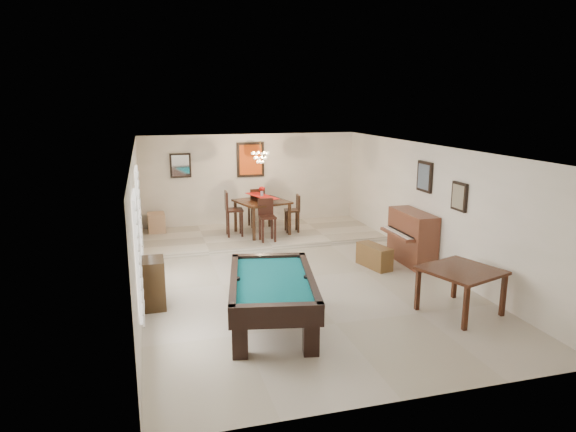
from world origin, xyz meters
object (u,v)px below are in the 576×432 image
piano_bench (374,256)px  chandelier (260,153)px  square_table (460,291)px  corner_bench (156,222)px  dining_chair_west (234,213)px  dining_chair_south (267,220)px  dining_chair_north (256,207)px  dining_table (262,215)px  upright_piano (407,238)px  pool_table (272,303)px  dining_chair_east (292,213)px  flower_vase (262,191)px  apothecary_chest (154,283)px

piano_bench → chandelier: chandelier is taller
square_table → corner_bench: size_ratio=2.06×
piano_bench → dining_chair_west: (-2.51, 2.95, 0.46)m
dining_chair_south → dining_chair_north: size_ratio=0.97×
chandelier → dining_chair_west: bearing=-177.4°
dining_table → dining_chair_south: dining_chair_south is taller
square_table → dining_chair_north: dining_chair_north is taller
upright_piano → dining_chair_west: bearing=138.8°
pool_table → dining_chair_north: (1.04, 6.06, 0.26)m
dining_chair_south → chandelier: 1.74m
dining_chair_east → dining_table: bearing=-87.0°
upright_piano → corner_bench: bearing=143.5°
upright_piano → chandelier: chandelier is taller
piano_bench → dining_chair_north: bearing=115.3°
dining_chair_north → corner_bench: bearing=-6.8°
dining_chair_east → square_table: bearing=19.4°
dining_chair_west → corner_bench: dining_chair_west is taller
piano_bench → dining_table: bearing=120.6°
square_table → flower_vase: 6.06m
dining_table → apothecary_chest: bearing=-125.2°
dining_chair_west → dining_chair_east: (1.52, 0.01, -0.09)m
dining_chair_west → chandelier: size_ratio=1.93×
chandelier → flower_vase: bearing=26.5°
dining_chair_west → apothecary_chest: bearing=155.1°
pool_table → upright_piano: (3.60, 2.36, 0.18)m
square_table → dining_chair_east: 5.73m
upright_piano → dining_chair_north: 4.50m
pool_table → upright_piano: size_ratio=1.73×
upright_piano → corner_bench: upright_piano is taller
chandelier → pool_table: bearing=-100.8°
flower_vase → dining_chair_west: size_ratio=0.23×
dining_table → dining_chair_north: 0.76m
apothecary_chest → dining_chair_south: size_ratio=0.83×
dining_chair_east → corner_bench: dining_chair_east is taller
flower_vase → dining_chair_south: 0.97m
dining_chair_west → square_table: bearing=-149.8°
flower_vase → square_table: bearing=-69.3°
pool_table → upright_piano: 4.31m
pool_table → dining_chair_north: bearing=91.2°
dining_table → chandelier: 1.59m
dining_chair_east → chandelier: (-0.82, 0.02, 1.59)m
pool_table → corner_bench: bearing=115.4°
piano_bench → dining_chair_west: dining_chair_west is taller
pool_table → corner_bench: 6.41m
apothecary_chest → flower_vase: (2.81, 3.98, 0.80)m
dining_table → dining_chair_west: size_ratio=1.03×
pool_table → dining_chair_south: size_ratio=2.30×
flower_vase → piano_bench: bearing=-59.4°
chandelier → dining_chair_south: bearing=-90.8°
dining_chair_west → corner_bench: 2.16m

